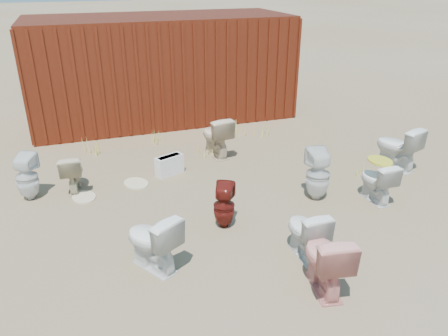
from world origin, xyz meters
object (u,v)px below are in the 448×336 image
object	(u,v)px
loose_tank	(169,165)
toilet_front_pink	(325,260)
toilet_front_c	(306,232)
toilet_front_e	(397,147)
toilet_back_beige_right	(216,136)
toilet_back_yellowlid	(377,181)
toilet_back_beige_left	(72,172)
toilet_front_maroon	(224,206)
toilet_back_e	(318,175)
toilet_back_a	(27,177)
shipping_container	(162,68)
toilet_front_a	(152,241)

from	to	relation	value
loose_tank	toilet_front_pink	bearing A→B (deg)	-96.53
toilet_front_c	loose_tank	size ratio (longest dim) A/B	1.39
toilet_front_e	toilet_back_beige_right	distance (m)	3.37
toilet_back_yellowlid	toilet_back_beige_left	bearing A→B (deg)	-23.25
toilet_front_maroon	toilet_back_e	bearing A→B (deg)	-140.79
toilet_front_e	toilet_back_a	xyz separation A→B (m)	(-6.32, 0.91, -0.03)
loose_tank	toilet_back_a	bearing A→B (deg)	162.20
toilet_back_a	toilet_back_beige_right	xyz separation A→B (m)	(3.38, 0.74, 0.02)
toilet_front_c	toilet_back_yellowlid	bearing A→B (deg)	-151.17
toilet_back_a	toilet_back_beige_right	world-z (taller)	toilet_back_beige_right
shipping_container	loose_tank	bearing A→B (deg)	-100.30
toilet_front_a	toilet_back_yellowlid	size ratio (longest dim) A/B	1.14
toilet_back_a	toilet_front_pink	bearing A→B (deg)	158.23
shipping_container	toilet_back_a	xyz separation A→B (m)	(-2.94, -3.56, -0.82)
toilet_front_a	toilet_front_e	distance (m)	5.01
toilet_back_e	toilet_front_c	bearing A→B (deg)	62.87
toilet_back_yellowlid	toilet_front_maroon	bearing A→B (deg)	-1.14
toilet_front_pink	toilet_front_c	distance (m)	0.65
toilet_front_maroon	toilet_back_beige_left	xyz separation A→B (m)	(-2.00, 1.89, -0.01)
toilet_front_a	toilet_back_beige_right	world-z (taller)	toilet_back_beige_right
shipping_container	toilet_front_maroon	world-z (taller)	shipping_container
shipping_container	toilet_front_maroon	size ratio (longest dim) A/B	8.99
toilet_back_beige_left	toilet_front_e	bearing A→B (deg)	174.77
shipping_container	toilet_front_a	world-z (taller)	shipping_container
toilet_back_a	toilet_front_a	bearing A→B (deg)	146.77
toilet_front_pink	toilet_back_beige_right	world-z (taller)	toilet_back_beige_right
toilet_back_beige_left	loose_tank	distance (m)	1.65
toilet_front_c	toilet_front_pink	bearing A→B (deg)	81.26
toilet_front_c	toilet_front_maroon	xyz separation A→B (m)	(-0.75, 0.99, -0.01)
shipping_container	toilet_front_e	xyz separation A→B (m)	(3.38, -4.47, -0.79)
toilet_front_a	toilet_front_pink	size ratio (longest dim) A/B	0.97
toilet_back_a	toilet_back_yellowlid	size ratio (longest dim) A/B	1.13
toilet_front_c	toilet_back_e	world-z (taller)	toilet_back_e
toilet_front_maroon	toilet_front_c	bearing A→B (deg)	155.50
toilet_back_beige_left	toilet_back_yellowlid	xyz separation A→B (m)	(4.52, -1.93, 0.01)
toilet_back_a	toilet_back_yellowlid	world-z (taller)	toilet_back_a
toilet_front_e	toilet_back_yellowlid	size ratio (longest dim) A/B	1.22
toilet_front_pink	toilet_front_e	distance (m)	3.92
toilet_front_e	toilet_back_beige_left	bearing A→B (deg)	-27.14
toilet_front_a	toilet_front_e	world-z (taller)	toilet_front_e
toilet_back_a	loose_tank	distance (m)	2.33
toilet_front_c	loose_tank	xyz separation A→B (m)	(-1.11, 2.96, -0.17)
toilet_back_e	toilet_back_beige_left	bearing A→B (deg)	-15.14
shipping_container	toilet_front_c	bearing A→B (deg)	-85.60
toilet_front_a	toilet_back_e	world-z (taller)	toilet_back_e
toilet_front_e	toilet_back_beige_left	world-z (taller)	toilet_front_e
toilet_front_c	toilet_front_maroon	size ratio (longest dim) A/B	1.04
toilet_front_e	toilet_back_yellowlid	world-z (taller)	toilet_front_e
toilet_front_pink	toilet_front_c	size ratio (longest dim) A/B	1.13
shipping_container	toilet_front_pink	world-z (taller)	shipping_container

